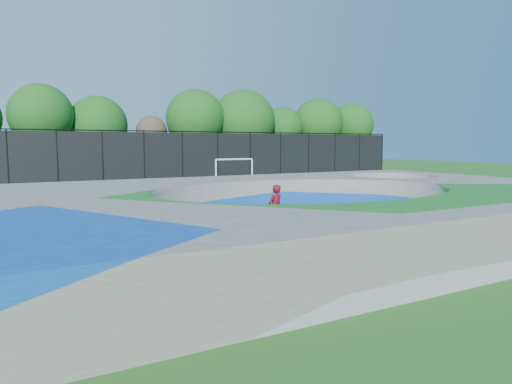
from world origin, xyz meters
TOP-DOWN VIEW (x-y plane):
  - ground at (0.00, 0.00)m, footprint 120.00×120.00m
  - skate_deck at (0.00, 0.00)m, footprint 22.00×14.00m
  - skater at (-1.24, 0.08)m, footprint 0.70×0.57m
  - skateboard at (-1.24, 0.08)m, footprint 0.80×0.54m
  - soccer_goal at (5.33, 16.58)m, footprint 3.02×0.12m
  - fence at (0.00, 21.00)m, footprint 48.09×0.09m
  - treeline at (-0.68, 26.11)m, footprint 52.90×6.79m

SIDE VIEW (x-z plane):
  - ground at x=0.00m, z-range 0.00..0.00m
  - skateboard at x=-1.24m, z-range 0.00..0.05m
  - skate_deck at x=0.00m, z-range 0.00..1.50m
  - skater at x=-1.24m, z-range 0.00..1.66m
  - soccer_goal at x=5.33m, z-range 0.38..2.37m
  - fence at x=0.00m, z-range 0.08..4.12m
  - treeline at x=-0.68m, z-range 0.94..9.15m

